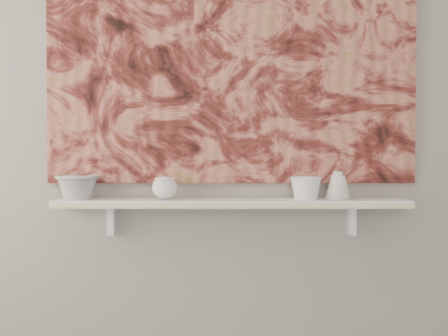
{
  "coord_description": "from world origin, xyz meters",
  "views": [
    {
      "loc": [
        -0.04,
        -0.96,
        1.13
      ],
      "look_at": [
        -0.03,
        1.49,
        1.05
      ],
      "focal_mm": 50.0,
      "sensor_mm": 36.0,
      "label": 1
    }
  ],
  "objects_px": {
    "bowl_grey": "(78,187)",
    "bell_vessel": "(338,185)",
    "cup_cream": "(165,188)",
    "painting": "(231,48)",
    "bowl_white": "(306,188)",
    "shelf": "(232,203)"
  },
  "relations": [
    {
      "from": "painting",
      "to": "shelf",
      "type": "bearing_deg",
      "value": -90.0
    },
    {
      "from": "shelf",
      "to": "bowl_grey",
      "type": "distance_m",
      "value": 0.61
    },
    {
      "from": "shelf",
      "to": "bowl_grey",
      "type": "xyz_separation_m",
      "value": [
        -0.61,
        0.0,
        0.06
      ]
    },
    {
      "from": "bowl_white",
      "to": "shelf",
      "type": "bearing_deg",
      "value": 180.0
    },
    {
      "from": "cup_cream",
      "to": "bowl_white",
      "type": "height_order",
      "value": "same"
    },
    {
      "from": "bowl_grey",
      "to": "cup_cream",
      "type": "bearing_deg",
      "value": 0.0
    },
    {
      "from": "cup_cream",
      "to": "bell_vessel",
      "type": "xyz_separation_m",
      "value": [
        0.69,
        0.0,
        0.01
      ]
    },
    {
      "from": "bell_vessel",
      "to": "cup_cream",
      "type": "bearing_deg",
      "value": 180.0
    },
    {
      "from": "bowl_grey",
      "to": "cup_cream",
      "type": "height_order",
      "value": "bowl_grey"
    },
    {
      "from": "painting",
      "to": "bowl_grey",
      "type": "bearing_deg",
      "value": -172.5
    },
    {
      "from": "bowl_grey",
      "to": "bowl_white",
      "type": "xyz_separation_m",
      "value": [
        0.91,
        0.0,
        -0.0
      ]
    },
    {
      "from": "cup_cream",
      "to": "bell_vessel",
      "type": "relative_size",
      "value": 0.89
    },
    {
      "from": "bowl_grey",
      "to": "cup_cream",
      "type": "xyz_separation_m",
      "value": [
        0.35,
        0.0,
        -0.0
      ]
    },
    {
      "from": "cup_cream",
      "to": "bell_vessel",
      "type": "bearing_deg",
      "value": 0.0
    },
    {
      "from": "cup_cream",
      "to": "bell_vessel",
      "type": "height_order",
      "value": "bell_vessel"
    },
    {
      "from": "bowl_white",
      "to": "cup_cream",
      "type": "bearing_deg",
      "value": 180.0
    },
    {
      "from": "painting",
      "to": "cup_cream",
      "type": "bearing_deg",
      "value": -163.15
    },
    {
      "from": "painting",
      "to": "cup_cream",
      "type": "distance_m",
      "value": 0.63
    },
    {
      "from": "shelf",
      "to": "cup_cream",
      "type": "height_order",
      "value": "cup_cream"
    },
    {
      "from": "bowl_grey",
      "to": "bell_vessel",
      "type": "distance_m",
      "value": 1.03
    },
    {
      "from": "cup_cream",
      "to": "painting",
      "type": "bearing_deg",
      "value": 16.85
    },
    {
      "from": "cup_cream",
      "to": "bowl_grey",
      "type": "bearing_deg",
      "value": 180.0
    }
  ]
}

